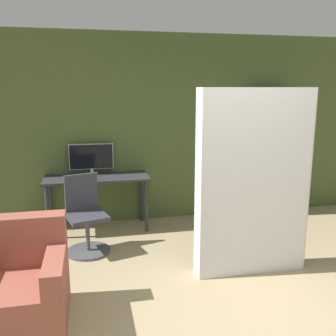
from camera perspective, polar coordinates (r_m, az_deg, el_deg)
ground_plane at (r=3.35m, az=11.73°, el=-23.44°), size 16.00×16.00×0.00m
wall_back at (r=5.52m, az=0.29°, el=5.98°), size 8.00×0.06×2.70m
desk at (r=5.22m, az=-10.76°, el=-2.43°), size 1.41×0.56×0.75m
monitor at (r=5.32m, az=-11.60°, el=1.56°), size 0.61×0.16×0.43m
office_chair at (r=4.63m, az=-12.41°, el=-7.94°), size 0.55×0.55×0.93m
bookshelf at (r=5.91m, az=14.09°, el=1.74°), size 0.62×0.28×1.91m
mattress_near at (r=3.98m, az=12.87°, el=-2.24°), size 1.19×0.24×1.94m
armchair at (r=3.52m, az=-22.36°, el=-16.26°), size 0.85×0.80×0.85m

